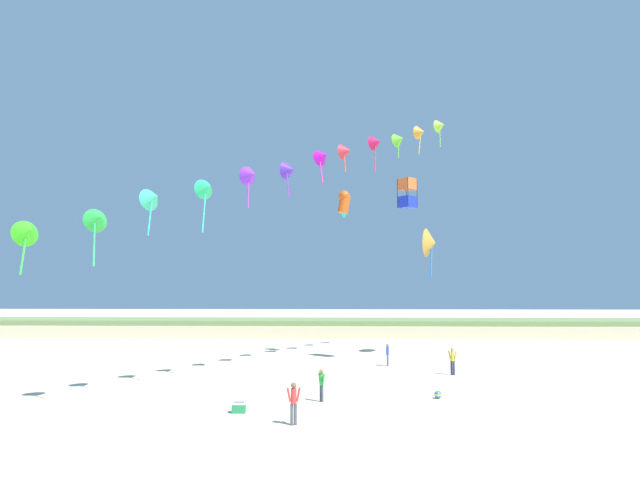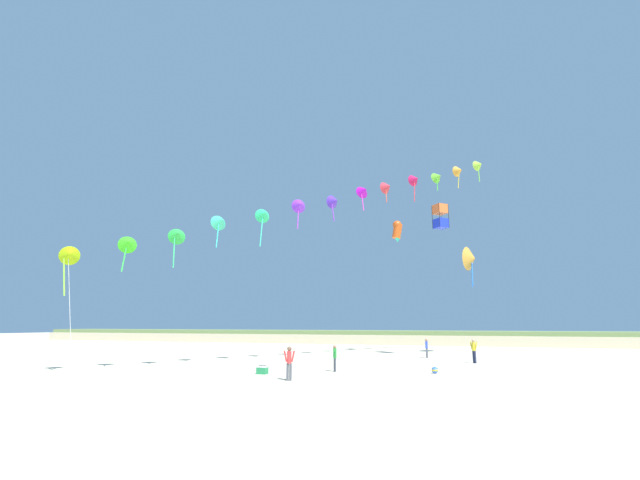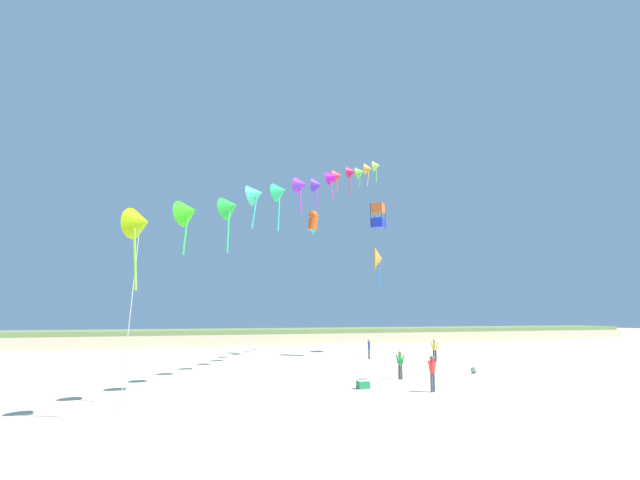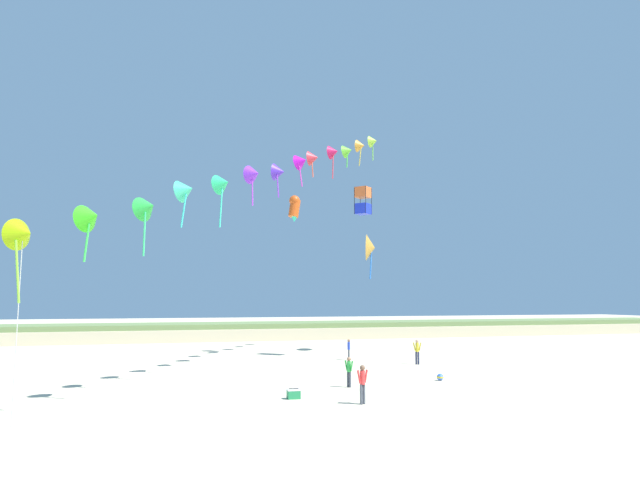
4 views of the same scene
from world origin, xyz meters
name	(u,v)px [view 3 (image 3 of 4)]	position (x,y,z in m)	size (l,w,h in m)	color
ground_plane	(446,404)	(0.00, 0.00, 0.00)	(240.00, 240.00, 0.00)	beige
dune_ridge	(232,337)	(0.00, 44.16, 0.89)	(120.00, 8.89, 1.79)	beige
person_near_left	(435,348)	(9.90, 15.61, 0.97)	(0.53, 0.41, 1.68)	#282D4C
person_near_right	(432,371)	(1.19, 2.70, 0.94)	(0.56, 0.25, 1.62)	#474C56
person_mid_center	(369,348)	(6.29, 19.46, 0.87)	(0.21, 0.53, 1.51)	#474C56
person_far_left	(400,363)	(2.14, 7.28, 0.87)	(0.36, 0.47, 1.50)	#474C56
kite_banner_string	(316,182)	(-0.09, 14.44, 12.69)	(24.70, 28.58, 19.64)	#9AC80D
large_kite_low_lead	(313,222)	(3.44, 24.82, 11.94)	(1.36, 1.27, 2.22)	#D24D17
large_kite_mid_trail	(378,259)	(10.28, 25.22, 8.81)	(1.65, 2.43, 3.84)	gold
large_kite_high_solo	(378,216)	(7.90, 20.57, 12.01)	(1.43, 1.43, 2.12)	#1D31D3
beach_cooler	(363,384)	(-1.30, 4.81, 0.21)	(0.58, 0.41, 0.46)	#23844C
beach_ball	(474,370)	(7.71, 8.22, 0.18)	(0.36, 0.36, 0.36)	blue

